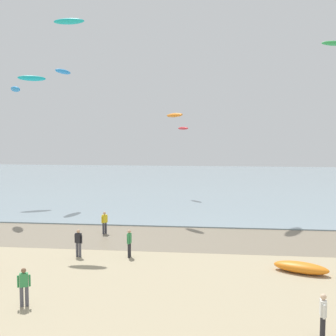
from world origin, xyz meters
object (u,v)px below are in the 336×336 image
at_px(person_right_flank, 129,242).
at_px(person_far_down_beach, 24,286).
at_px(kite_aloft_6, 336,43).
at_px(kite_aloft_9, 15,89).
at_px(person_by_waterline, 105,222).
at_px(person_mid_beach, 323,315).
at_px(kite_aloft_5, 63,72).
at_px(kite_aloft_1, 175,115).
at_px(person_nearest_camera, 78,242).
at_px(kite_aloft_3, 32,78).
at_px(kite_aloft_8, 69,21).
at_px(grounded_kite, 301,267).
at_px(kite_aloft_2, 183,128).

height_order(person_right_flank, person_far_down_beach, same).
xyz_separation_m(kite_aloft_6, kite_aloft_9, (-29.93, -7.63, -4.96)).
distance_m(person_by_waterline, kite_aloft_6, 29.00).
bearing_deg(person_mid_beach, kite_aloft_9, 135.63).
relative_size(person_by_waterline, kite_aloft_5, 0.60).
distance_m(kite_aloft_1, kite_aloft_9, 14.78).
distance_m(person_nearest_camera, person_mid_beach, 15.55).
xyz_separation_m(kite_aloft_3, kite_aloft_5, (4.05, -1.16, 0.49)).
height_order(person_mid_beach, kite_aloft_8, kite_aloft_8).
distance_m(grounded_kite, kite_aloft_6, 28.01).
distance_m(person_right_flank, kite_aloft_3, 28.78).
height_order(kite_aloft_2, kite_aloft_5, kite_aloft_5).
bearing_deg(person_nearest_camera, kite_aloft_6, 45.09).
bearing_deg(person_right_flank, grounded_kite, -10.81).
relative_size(person_far_down_beach, kite_aloft_1, 0.75).
bearing_deg(grounded_kite, kite_aloft_9, -8.11).
distance_m(person_by_waterline, person_right_flank, 6.72).
bearing_deg(person_far_down_beach, kite_aloft_3, 113.19).
bearing_deg(grounded_kite, kite_aloft_3, -18.53).
distance_m(person_by_waterline, kite_aloft_5, 20.73).
relative_size(kite_aloft_1, kite_aloft_6, 0.76).
xyz_separation_m(kite_aloft_3, kite_aloft_8, (9.88, -15.55, 1.88)).
height_order(kite_aloft_3, kite_aloft_5, kite_aloft_5).
bearing_deg(kite_aloft_9, person_mid_beach, 13.37).
xyz_separation_m(grounded_kite, kite_aloft_5, (-21.18, 21.41, 14.01)).
distance_m(kite_aloft_2, kite_aloft_3, 18.18).
distance_m(kite_aloft_5, kite_aloft_6, 28.24).
distance_m(kite_aloft_2, kite_aloft_5, 15.30).
relative_size(kite_aloft_2, kite_aloft_8, 0.93).
bearing_deg(kite_aloft_2, kite_aloft_9, -80.21).
relative_size(kite_aloft_5, kite_aloft_9, 1.15).
relative_size(kite_aloft_1, kite_aloft_3, 0.75).
relative_size(person_nearest_camera, person_mid_beach, 1.00).
height_order(kite_aloft_3, kite_aloft_6, kite_aloft_6).
distance_m(kite_aloft_1, kite_aloft_3, 19.45).
distance_m(kite_aloft_3, kite_aloft_9, 9.10).
relative_size(person_by_waterline, person_right_flank, 1.00).
bearing_deg(kite_aloft_8, kite_aloft_1, -133.57).
distance_m(person_by_waterline, person_far_down_beach, 13.99).
distance_m(person_right_flank, grounded_kite, 10.12).
xyz_separation_m(person_nearest_camera, kite_aloft_3, (-12.18, 20.99, 12.90)).
bearing_deg(person_right_flank, kite_aloft_5, 119.97).
bearing_deg(kite_aloft_6, person_mid_beach, -118.26).
height_order(kite_aloft_2, kite_aloft_9, kite_aloft_9).
bearing_deg(person_nearest_camera, person_right_flank, 5.72).
xyz_separation_m(person_right_flank, grounded_kite, (9.92, -1.89, -0.62)).
distance_m(grounded_kite, kite_aloft_9, 29.22).
bearing_deg(kite_aloft_9, kite_aloft_6, 72.04).
bearing_deg(person_right_flank, kite_aloft_1, 82.76).
height_order(person_nearest_camera, kite_aloft_9, kite_aloft_9).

